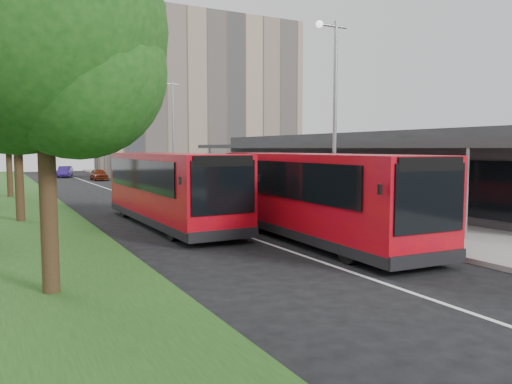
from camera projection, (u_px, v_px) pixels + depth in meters
ground at (268, 244)px, 16.59m from camera, size 120.00×120.00×0.00m
pavement at (206, 190)px, 36.98m from camera, size 5.00×80.00×0.15m
grass_verge at (11, 199)px, 30.89m from camera, size 5.00×80.00×0.10m
lane_centre_line at (145, 201)px, 29.78m from camera, size 0.12×70.00×0.01m
kerb_dashes at (176, 194)px, 34.84m from camera, size 0.12×56.00×0.01m
office_block at (197, 99)px, 59.29m from camera, size 22.00×12.00×18.00m
station_building at (364, 168)px, 28.53m from camera, size 7.70×26.00×4.00m
tree_near at (42, 44)px, 10.25m from camera, size 5.12×5.12×8.22m
tree_mid at (15, 93)px, 20.79m from camera, size 5.27×5.27×8.48m
tree_far at (7, 116)px, 31.36m from camera, size 5.01×5.01×8.05m
lamp_post_near at (333, 109)px, 19.86m from camera, size 1.44×0.28×8.00m
lamp_post_far at (172, 128)px, 37.45m from camera, size 1.44×0.28×8.00m
bus_main at (317, 196)px, 17.04m from camera, size 3.19×10.64×2.98m
bus_second at (170, 189)px, 20.40m from camera, size 2.84×10.50×2.96m
litter_bin at (261, 193)px, 28.87m from camera, size 0.65×0.65×0.89m
bollard at (194, 185)px, 34.89m from camera, size 0.17×0.17×0.98m
car_near at (99, 174)px, 49.61m from camera, size 1.38×3.40×1.16m
car_far at (65, 172)px, 54.89m from camera, size 2.21×3.91×1.22m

